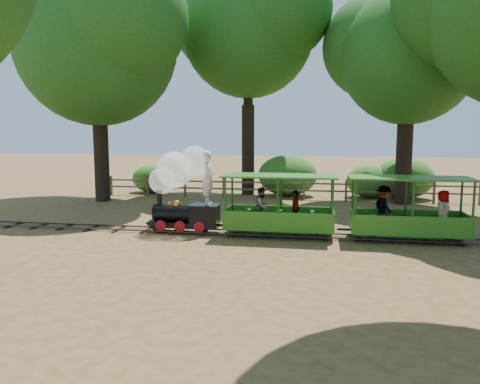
% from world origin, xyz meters
% --- Properties ---
extents(ground, '(90.00, 90.00, 0.00)m').
position_xyz_m(ground, '(0.00, 0.00, 0.00)').
color(ground, olive).
rests_on(ground, ground).
extents(track, '(22.00, 1.00, 0.10)m').
position_xyz_m(track, '(0.00, 0.00, 0.07)').
color(track, '#3F3D3A').
rests_on(track, ground).
extents(locomotive, '(2.56, 1.20, 2.94)m').
position_xyz_m(locomotive, '(-2.75, 0.07, 1.67)').
color(locomotive, black).
rests_on(locomotive, ground).
extents(carriage_front, '(3.62, 1.48, 1.88)m').
position_xyz_m(carriage_front, '(0.46, -0.01, 0.78)').
color(carriage_front, '#30771A').
rests_on(carriage_front, track).
extents(carriage_rear, '(3.62, 1.52, 1.88)m').
position_xyz_m(carriage_rear, '(4.43, 0.02, 0.83)').
color(carriage_rear, '#30771A').
rests_on(carriage_rear, track).
extents(oak_nw, '(9.19, 8.09, 10.91)m').
position_xyz_m(oak_nw, '(-8.54, 6.10, 7.61)').
color(oak_nw, '#2D2116').
rests_on(oak_nw, ground).
extents(oak_nc, '(8.37, 7.37, 11.68)m').
position_xyz_m(oak_nc, '(-2.03, 9.59, 8.66)').
color(oak_nc, '#2D2116').
rests_on(oak_nc, ground).
extents(oak_ne, '(7.57, 6.66, 9.66)m').
position_xyz_m(oak_ne, '(5.47, 7.58, 6.93)').
color(oak_ne, '#2D2116').
rests_on(oak_ne, ground).
extents(fence, '(18.10, 0.10, 1.00)m').
position_xyz_m(fence, '(0.00, 8.00, 0.58)').
color(fence, brown).
rests_on(fence, ground).
extents(shrub_west, '(2.17, 1.67, 1.50)m').
position_xyz_m(shrub_west, '(-7.24, 9.30, 0.75)').
color(shrub_west, '#2D6B1E').
rests_on(shrub_west, ground).
extents(shrub_mid_w, '(3.03, 2.33, 2.10)m').
position_xyz_m(shrub_mid_w, '(0.10, 9.30, 1.05)').
color(shrub_mid_w, '#2D6B1E').
rests_on(shrub_mid_w, ground).
extents(shrub_mid_e, '(2.37, 1.82, 1.64)m').
position_xyz_m(shrub_mid_e, '(4.24, 9.30, 0.82)').
color(shrub_mid_e, '#2D6B1E').
rests_on(shrub_mid_e, ground).
extents(shrub_east, '(2.91, 2.24, 2.01)m').
position_xyz_m(shrub_east, '(5.85, 9.30, 1.01)').
color(shrub_east, '#2D6B1E').
rests_on(shrub_east, ground).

